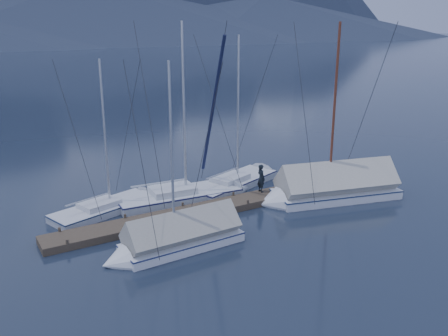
{
  "coord_description": "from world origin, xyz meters",
  "views": [
    {
      "loc": [
        -11.6,
        -17.4,
        9.02
      ],
      "look_at": [
        0.0,
        2.0,
        2.2
      ],
      "focal_mm": 38.0,
      "sensor_mm": 36.0,
      "label": 1
    }
  ],
  "objects": [
    {
      "name": "mooring_posts",
      "position": [
        -0.5,
        2.0,
        0.35
      ],
      "size": [
        15.12,
        1.52,
        0.35
      ],
      "color": "#382D23",
      "rests_on": "ground"
    },
    {
      "name": "person",
      "position": [
        2.6,
        2.45,
        1.11
      ],
      "size": [
        0.38,
        0.57,
        1.54
      ],
      "primitive_type": "imported",
      "rotation": [
        0.0,
        0.0,
        1.55
      ],
      "color": "black",
      "rests_on": "dock"
    },
    {
      "name": "ground",
      "position": [
        0.0,
        0.0,
        0.0
      ],
      "size": [
        1000.0,
        1000.0,
        0.0
      ],
      "primitive_type": "plane",
      "color": "black",
      "rests_on": "ground"
    },
    {
      "name": "sailboat_open_right",
      "position": [
        3.13,
        5.07,
        0.16
      ],
      "size": [
        7.36,
        4.31,
        9.4
      ],
      "color": "silver",
      "rests_on": "ground"
    },
    {
      "name": "sailboat_covered_near",
      "position": [
        5.46,
        0.42,
        0.51
      ],
      "size": [
        8.22,
        4.24,
        10.23
      ],
      "color": "silver",
      "rests_on": "ground"
    },
    {
      "name": "sailboat_open_mid",
      "position": [
        -0.49,
        4.25,
        0.18
      ],
      "size": [
        7.84,
        3.3,
        10.17
      ],
      "color": "silver",
      "rests_on": "ground"
    },
    {
      "name": "sailboat_open_left",
      "position": [
        -4.62,
        4.96,
        0.15
      ],
      "size": [
        6.51,
        3.54,
        8.29
      ],
      "color": "silver",
      "rests_on": "ground"
    },
    {
      "name": "dock",
      "position": [
        0.0,
        2.0,
        0.11
      ],
      "size": [
        18.0,
        1.5,
        0.54
      ],
      "color": "#382D23",
      "rests_on": "ground"
    },
    {
      "name": "sailboat_covered_far",
      "position": [
        -4.22,
        -0.83,
        0.42
      ],
      "size": [
        6.14,
        2.59,
        8.54
      ],
      "color": "silver",
      "rests_on": "ground"
    }
  ]
}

